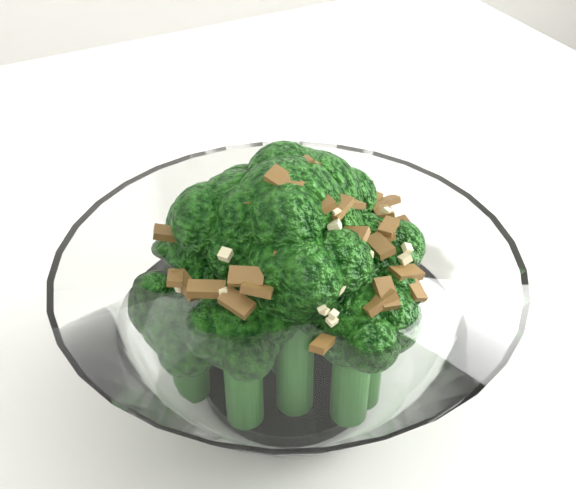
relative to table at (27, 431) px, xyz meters
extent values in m
cube|color=white|center=(0.00, 0.00, 0.05)|extent=(1.40, 1.16, 0.04)
cylinder|color=white|center=(0.39, 0.50, -0.33)|extent=(0.04, 0.04, 0.71)
cylinder|color=white|center=(0.16, -0.04, 0.07)|extent=(0.10, 0.10, 0.01)
cylinder|color=#1E5A18|center=(0.16, -0.04, 0.12)|extent=(0.02, 0.02, 0.09)
sphere|color=#1A5910|center=(0.16, -0.04, 0.18)|extent=(0.06, 0.06, 0.06)
cylinder|color=#1E5A18|center=(0.18, -0.02, 0.12)|extent=(0.02, 0.02, 0.08)
sphere|color=#1A5910|center=(0.18, -0.02, 0.18)|extent=(0.05, 0.05, 0.05)
cylinder|color=#1E5A18|center=(0.14, -0.03, 0.12)|extent=(0.02, 0.02, 0.08)
sphere|color=#1A5910|center=(0.14, -0.03, 0.17)|extent=(0.05, 0.05, 0.05)
cylinder|color=#1E5A18|center=(0.16, -0.07, 0.12)|extent=(0.02, 0.02, 0.08)
sphere|color=#1A5910|center=(0.16, -0.07, 0.17)|extent=(0.05, 0.05, 0.05)
cylinder|color=#1E5A18|center=(0.20, -0.04, 0.11)|extent=(0.02, 0.02, 0.06)
sphere|color=#1A5910|center=(0.20, -0.04, 0.15)|extent=(0.05, 0.05, 0.05)
cylinder|color=#1E5A18|center=(0.12, -0.03, 0.11)|extent=(0.02, 0.02, 0.06)
sphere|color=#1A5910|center=(0.12, -0.03, 0.15)|extent=(0.05, 0.05, 0.05)
cylinder|color=#1E5A18|center=(0.19, -0.08, 0.11)|extent=(0.02, 0.02, 0.06)
sphere|color=#1A5910|center=(0.19, -0.08, 0.15)|extent=(0.05, 0.05, 0.05)
cylinder|color=#1E5A18|center=(0.13, -0.07, 0.11)|extent=(0.02, 0.02, 0.05)
sphere|color=#1A5910|center=(0.13, -0.07, 0.14)|extent=(0.04, 0.04, 0.04)
cylinder|color=#1E5A18|center=(0.21, -0.01, 0.10)|extent=(0.02, 0.02, 0.04)
sphere|color=#1A5910|center=(0.21, -0.01, 0.14)|extent=(0.04, 0.04, 0.04)
cylinder|color=#1E5A18|center=(0.11, -0.05, 0.10)|extent=(0.02, 0.02, 0.04)
sphere|color=#1A5910|center=(0.11, -0.05, 0.13)|extent=(0.04, 0.04, 0.04)
cylinder|color=#1E5A18|center=(0.17, 0.00, 0.10)|extent=(0.02, 0.02, 0.05)
sphere|color=#1A5910|center=(0.17, 0.00, 0.14)|extent=(0.04, 0.04, 0.04)
cylinder|color=#1E5A18|center=(0.20, -0.07, 0.11)|extent=(0.02, 0.02, 0.05)
sphere|color=#1A5910|center=(0.20, -0.07, 0.14)|extent=(0.04, 0.04, 0.04)
cube|color=brown|center=(0.15, -0.02, 0.20)|extent=(0.01, 0.01, 0.01)
cube|color=brown|center=(0.14, -0.02, 0.18)|extent=(0.01, 0.01, 0.01)
cube|color=brown|center=(0.13, -0.02, 0.18)|extent=(0.02, 0.01, 0.01)
cube|color=brown|center=(0.13, -0.09, 0.17)|extent=(0.02, 0.02, 0.01)
cube|color=brown|center=(0.17, -0.04, 0.21)|extent=(0.02, 0.01, 0.01)
cube|color=brown|center=(0.16, 0.02, 0.16)|extent=(0.02, 0.01, 0.01)
cube|color=brown|center=(0.16, -0.08, 0.18)|extent=(0.01, 0.01, 0.01)
cube|color=brown|center=(0.19, -0.07, 0.19)|extent=(0.02, 0.01, 0.01)
cube|color=brown|center=(0.17, 0.01, 0.17)|extent=(0.02, 0.02, 0.01)
cube|color=brown|center=(0.15, -0.04, 0.20)|extent=(0.02, 0.02, 0.01)
cube|color=brown|center=(0.19, -0.04, 0.19)|extent=(0.01, 0.02, 0.01)
cube|color=brown|center=(0.11, -0.07, 0.17)|extent=(0.01, 0.01, 0.01)
cube|color=brown|center=(0.17, -0.11, 0.16)|extent=(0.01, 0.02, 0.01)
cube|color=brown|center=(0.22, -0.03, 0.16)|extent=(0.01, 0.02, 0.01)
cube|color=brown|center=(0.20, -0.02, 0.18)|extent=(0.01, 0.01, 0.01)
cube|color=brown|center=(0.15, -0.06, 0.19)|extent=(0.01, 0.01, 0.01)
cube|color=brown|center=(0.20, -0.09, 0.17)|extent=(0.02, 0.02, 0.01)
cube|color=brown|center=(0.22, -0.01, 0.16)|extent=(0.02, 0.01, 0.01)
cube|color=brown|center=(0.22, -0.08, 0.16)|extent=(0.01, 0.02, 0.01)
cube|color=brown|center=(0.13, -0.01, 0.18)|extent=(0.01, 0.01, 0.01)
cube|color=brown|center=(0.17, -0.06, 0.20)|extent=(0.01, 0.02, 0.01)
cube|color=brown|center=(0.20, 0.00, 0.17)|extent=(0.01, 0.01, 0.01)
cube|color=brown|center=(0.13, -0.02, 0.18)|extent=(0.01, 0.01, 0.01)
cube|color=brown|center=(0.11, -0.07, 0.17)|extent=(0.02, 0.02, 0.01)
cube|color=brown|center=(0.21, -0.03, 0.17)|extent=(0.01, 0.02, 0.01)
cube|color=brown|center=(0.21, 0.00, 0.16)|extent=(0.01, 0.02, 0.01)
cube|color=brown|center=(0.20, -0.09, 0.17)|extent=(0.01, 0.02, 0.01)
cube|color=brown|center=(0.14, -0.05, 0.20)|extent=(0.01, 0.01, 0.01)
cube|color=brown|center=(0.21, -0.01, 0.17)|extent=(0.02, 0.01, 0.01)
cube|color=brown|center=(0.21, -0.07, 0.16)|extent=(0.02, 0.02, 0.01)
cube|color=brown|center=(0.20, -0.06, 0.17)|extent=(0.01, 0.02, 0.01)
cube|color=brown|center=(0.12, 0.00, 0.17)|extent=(0.01, 0.01, 0.01)
cube|color=brown|center=(0.14, -0.09, 0.18)|extent=(0.02, 0.01, 0.01)
cube|color=brown|center=(0.16, -0.05, 0.21)|extent=(0.02, 0.02, 0.01)
cube|color=brown|center=(0.14, 0.00, 0.17)|extent=(0.01, 0.01, 0.01)
cube|color=brown|center=(0.12, 0.00, 0.17)|extent=(0.01, 0.02, 0.01)
cube|color=brown|center=(0.21, 0.00, 0.16)|extent=(0.01, 0.02, 0.01)
cube|color=brown|center=(0.21, -0.05, 0.18)|extent=(0.01, 0.02, 0.00)
cube|color=brown|center=(0.20, 0.01, 0.16)|extent=(0.02, 0.02, 0.01)
cube|color=brown|center=(0.13, 0.01, 0.16)|extent=(0.01, 0.02, 0.01)
cube|color=brown|center=(0.18, -0.05, 0.19)|extent=(0.02, 0.02, 0.01)
cube|color=brown|center=(0.15, -0.06, 0.20)|extent=(0.01, 0.02, 0.01)
cube|color=brown|center=(0.20, -0.02, 0.17)|extent=(0.01, 0.01, 0.01)
cube|color=brown|center=(0.12, -0.08, 0.17)|extent=(0.02, 0.01, 0.00)
cube|color=brown|center=(0.21, -0.05, 0.17)|extent=(0.01, 0.02, 0.01)
cube|color=brown|center=(0.10, -0.03, 0.17)|extent=(0.02, 0.01, 0.01)
cube|color=brown|center=(0.17, -0.03, 0.20)|extent=(0.02, 0.01, 0.01)
cube|color=brown|center=(0.20, -0.01, 0.17)|extent=(0.02, 0.02, 0.01)
cube|color=brown|center=(0.14, -0.08, 0.18)|extent=(0.02, 0.01, 0.01)
cube|color=beige|center=(0.20, 0.01, 0.16)|extent=(0.01, 0.01, 0.01)
cube|color=beige|center=(0.17, -0.06, 0.20)|extent=(0.01, 0.01, 0.01)
cube|color=beige|center=(0.11, -0.07, 0.16)|extent=(0.01, 0.01, 0.01)
cube|color=beige|center=(0.18, -0.06, 0.19)|extent=(0.01, 0.01, 0.00)
cube|color=beige|center=(0.17, -0.10, 0.16)|extent=(0.01, 0.01, 0.00)
cube|color=beige|center=(0.13, -0.08, 0.18)|extent=(0.00, 0.01, 0.00)
cube|color=beige|center=(0.21, -0.01, 0.17)|extent=(0.01, 0.01, 0.00)
cube|color=beige|center=(0.19, 0.00, 0.17)|extent=(0.01, 0.01, 0.00)
cube|color=beige|center=(0.17, -0.02, 0.20)|extent=(0.01, 0.01, 0.00)
cube|color=beige|center=(0.17, -0.10, 0.17)|extent=(0.01, 0.01, 0.00)
cube|color=beige|center=(0.19, -0.07, 0.18)|extent=(0.01, 0.01, 0.00)
cube|color=beige|center=(0.13, -0.08, 0.17)|extent=(0.00, 0.00, 0.00)
cube|color=beige|center=(0.13, -0.07, 0.18)|extent=(0.01, 0.01, 0.01)
cube|color=beige|center=(0.21, -0.03, 0.17)|extent=(0.01, 0.01, 0.00)
cube|color=beige|center=(0.21, -0.06, 0.17)|extent=(0.01, 0.01, 0.01)
cube|color=beige|center=(0.22, -0.06, 0.17)|extent=(0.01, 0.01, 0.01)
cube|color=beige|center=(0.17, -0.10, 0.17)|extent=(0.01, 0.01, 0.01)
cube|color=beige|center=(0.19, -0.02, 0.19)|extent=(0.01, 0.01, 0.01)
cube|color=beige|center=(0.18, -0.05, 0.19)|extent=(0.00, 0.00, 0.00)
cube|color=beige|center=(0.18, -0.09, 0.17)|extent=(0.01, 0.01, 0.01)
cube|color=beige|center=(0.18, -0.07, 0.19)|extent=(0.01, 0.01, 0.01)
cube|color=beige|center=(0.17, -0.10, 0.17)|extent=(0.01, 0.01, 0.00)
cube|color=beige|center=(0.19, -0.02, 0.19)|extent=(0.00, 0.00, 0.00)
camera|label=1|loc=(0.12, -0.35, 0.40)|focal=50.00mm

